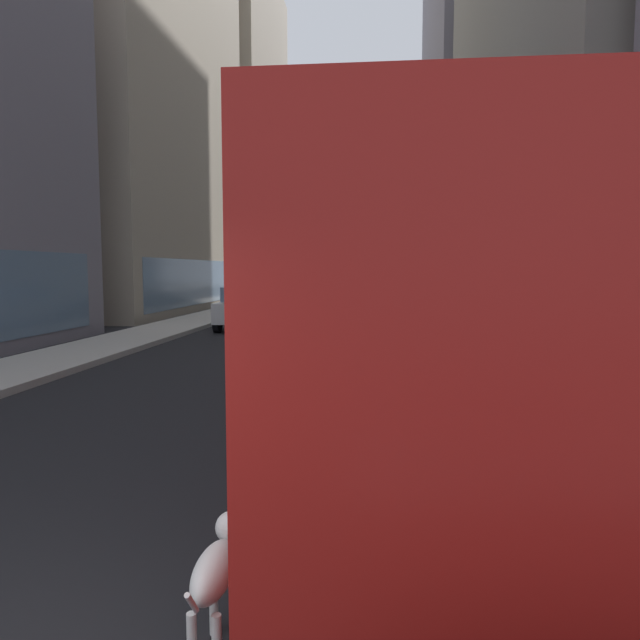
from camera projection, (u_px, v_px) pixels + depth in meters
ground_plane at (345, 305)px, 36.99m from camera, size 120.00×120.00×0.00m
sidewalk_left at (259, 303)px, 37.56m from camera, size 2.40×110.00×0.15m
sidewalk_right at (434, 304)px, 36.41m from camera, size 2.40×110.00×0.15m
building_left_mid at (123, 53)px, 31.16m from camera, size 8.62×18.31×28.16m
building_left_far at (221, 135)px, 50.55m from camera, size 9.42×16.76×28.35m
building_right_mid at (617, 46)px, 23.60m from camera, size 10.50×23.81×23.03m
building_right_far at (501, 50)px, 46.45m from camera, size 11.27×20.13×40.30m
transit_bus at (427, 306)px, 7.85m from camera, size 2.78×11.53×3.05m
car_grey_wagon at (365, 290)px, 40.80m from camera, size 1.88×4.70×1.62m
car_white_van at (250, 307)px, 22.11m from camera, size 1.91×4.23×1.62m
box_truck at (361, 281)px, 30.50m from camera, size 2.30×7.50×3.05m
dalmatian_dog at (217, 568)px, 3.39m from camera, size 0.22×0.96×0.72m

